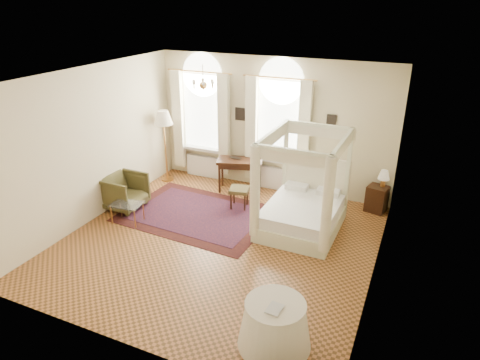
# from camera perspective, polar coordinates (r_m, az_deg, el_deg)

# --- Properties ---
(ground) EXTENTS (6.00, 6.00, 0.00)m
(ground) POSITION_cam_1_polar(r_m,az_deg,el_deg) (8.76, -2.84, -8.26)
(ground) COLOR #9F5C2E
(ground) RESTS_ON ground
(room_walls) EXTENTS (6.00, 6.00, 6.00)m
(room_walls) POSITION_cam_1_polar(r_m,az_deg,el_deg) (7.90, -3.12, 4.04)
(room_walls) COLOR beige
(room_walls) RESTS_ON ground
(window_left) EXTENTS (1.62, 0.27, 3.29)m
(window_left) POSITION_cam_1_polar(r_m,az_deg,el_deg) (11.32, -5.09, 7.42)
(window_left) COLOR white
(window_left) RESTS_ON room_walls
(window_right) EXTENTS (1.62, 0.27, 3.29)m
(window_right) POSITION_cam_1_polar(r_m,az_deg,el_deg) (10.50, 5.07, 6.13)
(window_right) COLOR white
(window_right) RESTS_ON room_walls
(chandelier) EXTENTS (0.51, 0.45, 0.50)m
(chandelier) POSITION_cam_1_polar(r_m,az_deg,el_deg) (9.09, -4.94, 12.64)
(chandelier) COLOR #B7803D
(chandelier) RESTS_ON room_walls
(wall_pictures) EXTENTS (2.54, 0.03, 0.39)m
(wall_pictures) POSITION_cam_1_polar(r_m,az_deg,el_deg) (10.51, 4.74, 8.45)
(wall_pictures) COLOR black
(wall_pictures) RESTS_ON room_walls
(canopy_bed) EXTENTS (1.62, 1.97, 2.10)m
(canopy_bed) POSITION_cam_1_polar(r_m,az_deg,el_deg) (9.06, 8.25, -3.90)
(canopy_bed) COLOR beige
(canopy_bed) RESTS_ON ground
(nightstand) EXTENTS (0.51, 0.48, 0.61)m
(nightstand) POSITION_cam_1_polar(r_m,az_deg,el_deg) (10.29, 17.76, -2.40)
(nightstand) COLOR #351A0E
(nightstand) RESTS_ON ground
(nightstand_lamp) EXTENTS (0.26, 0.26, 0.39)m
(nightstand_lamp) POSITION_cam_1_polar(r_m,az_deg,el_deg) (10.11, 18.65, 0.53)
(nightstand_lamp) COLOR #B7803D
(nightstand_lamp) RESTS_ON nightstand
(writing_desk) EXTENTS (1.23, 0.87, 0.83)m
(writing_desk) POSITION_cam_1_polar(r_m,az_deg,el_deg) (10.69, -0.02, 2.13)
(writing_desk) COLOR #351A0E
(writing_desk) RESTS_ON ground
(laptop) EXTENTS (0.35, 0.24, 0.03)m
(laptop) POSITION_cam_1_polar(r_m,az_deg,el_deg) (10.76, -0.56, 3.04)
(laptop) COLOR black
(laptop) RESTS_ON writing_desk
(stool) EXTENTS (0.51, 0.51, 0.49)m
(stool) POSITION_cam_1_polar(r_m,az_deg,el_deg) (9.92, -0.09, -1.51)
(stool) COLOR #4E4221
(stool) RESTS_ON ground
(armchair) EXTENTS (0.91, 0.88, 0.82)m
(armchair) POSITION_cam_1_polar(r_m,az_deg,el_deg) (10.27, -15.22, -1.49)
(armchair) COLOR #403A1B
(armchair) RESTS_ON ground
(coffee_table) EXTENTS (0.70, 0.53, 0.45)m
(coffee_table) POSITION_cam_1_polar(r_m,az_deg,el_deg) (9.60, -14.86, -3.33)
(coffee_table) COLOR silver
(coffee_table) RESTS_ON ground
(floor_lamp) EXTENTS (0.49, 0.49, 1.90)m
(floor_lamp) POSITION_cam_1_polar(r_m,az_deg,el_deg) (11.21, -10.18, 7.71)
(floor_lamp) COLOR #B7803D
(floor_lamp) RESTS_ON ground
(oriental_rug) EXTENTS (3.41, 2.54, 0.01)m
(oriental_rug) POSITION_cam_1_polar(r_m,az_deg,el_deg) (9.82, -5.66, -4.56)
(oriental_rug) COLOR #441610
(oriental_rug) RESTS_ON ground
(side_table) EXTENTS (1.05, 1.05, 0.72)m
(side_table) POSITION_cam_1_polar(r_m,az_deg,el_deg) (6.35, 4.65, -18.64)
(side_table) COLOR white
(side_table) RESTS_ON ground
(book) EXTENTS (0.21, 0.27, 0.02)m
(book) POSITION_cam_1_polar(r_m,az_deg,el_deg) (6.04, 3.75, -16.49)
(book) COLOR black
(book) RESTS_ON side_table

